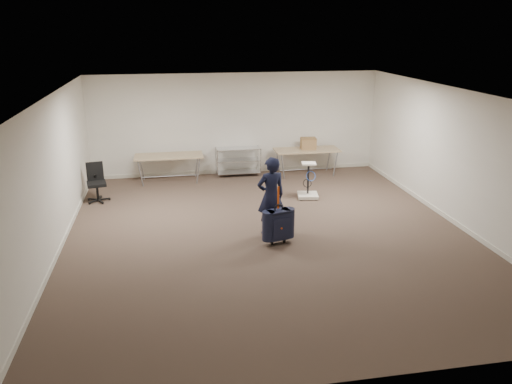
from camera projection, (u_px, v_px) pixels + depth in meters
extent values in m
plane|color=#403027|center=(268.00, 234.00, 10.11)|extent=(9.00, 9.00, 0.00)
plane|color=silver|center=(236.00, 124.00, 13.86)|extent=(8.00, 0.00, 8.00)
plane|color=silver|center=(351.00, 276.00, 5.46)|extent=(8.00, 0.00, 8.00)
plane|color=silver|center=(52.00, 178.00, 8.99)|extent=(0.00, 9.00, 9.00)
plane|color=silver|center=(457.00, 158.00, 10.33)|extent=(0.00, 9.00, 9.00)
plane|color=white|center=(269.00, 94.00, 9.22)|extent=(8.00, 8.00, 0.00)
cube|color=silver|center=(237.00, 171.00, 14.28)|extent=(8.00, 0.02, 0.10)
cube|color=silver|center=(61.00, 246.00, 9.42)|extent=(0.02, 9.00, 0.10)
cube|color=silver|center=(449.00, 219.00, 10.76)|extent=(0.02, 9.00, 0.10)
cube|color=tan|center=(169.00, 156.00, 13.25)|extent=(1.80, 0.75, 0.03)
cylinder|color=#92949A|center=(170.00, 176.00, 13.43)|extent=(1.50, 0.02, 0.02)
cylinder|color=#92949A|center=(140.00, 174.00, 12.96)|extent=(0.13, 0.04, 0.69)
cylinder|color=#92949A|center=(198.00, 171.00, 13.21)|extent=(0.13, 0.04, 0.69)
cylinder|color=#92949A|center=(141.00, 167.00, 13.52)|extent=(0.13, 0.04, 0.69)
cylinder|color=#92949A|center=(197.00, 165.00, 13.77)|extent=(0.13, 0.04, 0.69)
cube|color=tan|center=(307.00, 150.00, 13.88)|extent=(1.80, 0.75, 0.03)
cylinder|color=#92949A|center=(306.00, 169.00, 14.06)|extent=(1.50, 0.02, 0.02)
cylinder|color=#92949A|center=(283.00, 167.00, 13.59)|extent=(0.13, 0.04, 0.69)
cylinder|color=#92949A|center=(335.00, 164.00, 13.85)|extent=(0.13, 0.04, 0.69)
cylinder|color=#92949A|center=(278.00, 161.00, 14.15)|extent=(0.13, 0.04, 0.69)
cylinder|color=#92949A|center=(329.00, 159.00, 14.41)|extent=(0.13, 0.04, 0.69)
cylinder|color=silver|center=(218.00, 165.00, 13.59)|extent=(0.02, 0.02, 0.80)
cylinder|color=silver|center=(261.00, 163.00, 13.79)|extent=(0.02, 0.02, 0.80)
cylinder|color=silver|center=(216.00, 161.00, 14.01)|extent=(0.02, 0.02, 0.80)
cylinder|color=silver|center=(258.00, 159.00, 14.21)|extent=(0.02, 0.02, 0.80)
cube|color=silver|center=(238.00, 172.00, 13.99)|extent=(1.20, 0.45, 0.02)
cube|color=silver|center=(238.00, 160.00, 13.88)|extent=(1.20, 0.45, 0.02)
cube|color=silver|center=(238.00, 148.00, 13.78)|extent=(1.20, 0.45, 0.01)
imported|color=black|center=(271.00, 196.00, 9.89)|extent=(0.65, 0.49, 1.59)
cube|color=black|center=(278.00, 224.00, 9.52)|extent=(0.47, 0.34, 0.58)
cube|color=black|center=(278.00, 239.00, 9.64)|extent=(0.41, 0.26, 0.03)
cylinder|color=black|center=(272.00, 243.00, 9.59)|extent=(0.05, 0.08, 0.08)
cylinder|color=black|center=(284.00, 241.00, 9.69)|extent=(0.05, 0.08, 0.08)
torus|color=black|center=(279.00, 209.00, 9.42)|extent=(0.18, 0.07, 0.18)
cube|color=#E1480B|center=(278.00, 198.00, 9.37)|extent=(0.04, 0.02, 0.44)
cylinder|color=black|center=(98.00, 200.00, 11.95)|extent=(0.56, 0.56, 0.08)
cylinder|color=black|center=(97.00, 192.00, 11.89)|extent=(0.06, 0.06, 0.37)
cube|color=black|center=(97.00, 184.00, 11.83)|extent=(0.50, 0.50, 0.07)
cube|color=black|center=(95.00, 171.00, 11.92)|extent=(0.39, 0.13, 0.45)
cube|color=beige|center=(308.00, 195.00, 12.20)|extent=(0.55, 0.55, 0.08)
cylinder|color=black|center=(302.00, 200.00, 12.00)|extent=(0.06, 0.06, 0.04)
cylinder|color=black|center=(308.00, 178.00, 12.11)|extent=(0.05, 0.05, 0.77)
cube|color=beige|center=(309.00, 164.00, 11.94)|extent=(0.38, 0.34, 0.04)
torus|color=blue|center=(311.00, 176.00, 11.97)|extent=(0.26, 0.14, 0.24)
cube|color=brown|center=(308.00, 143.00, 13.89)|extent=(0.45, 0.35, 0.31)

